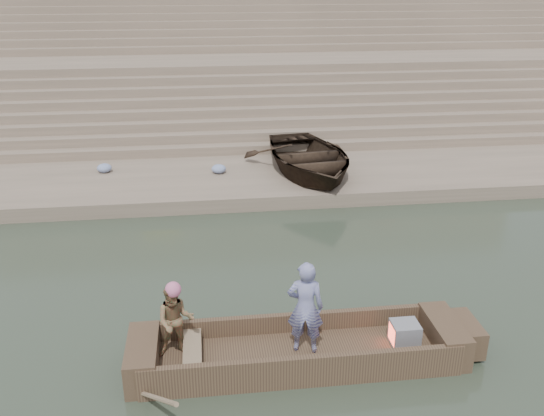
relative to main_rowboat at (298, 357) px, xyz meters
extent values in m
plane|color=#2C3729|center=(1.95, 0.68, -0.11)|extent=(120.00, 120.00, 0.00)
cube|color=gray|center=(1.95, 8.68, 0.09)|extent=(32.00, 4.00, 0.40)
cube|color=gray|center=(1.95, 16.18, 1.29)|extent=(32.00, 3.00, 2.80)
cube|color=gray|center=(1.95, 23.18, 2.49)|extent=(32.00, 3.00, 5.20)
cube|color=gray|center=(1.95, 10.93, 0.24)|extent=(32.00, 0.50, 0.70)
cube|color=gray|center=(1.95, 11.43, 0.39)|extent=(32.00, 0.50, 1.00)
cube|color=gray|center=(1.95, 11.93, 0.54)|extent=(32.00, 0.50, 1.30)
cube|color=gray|center=(1.95, 12.43, 0.69)|extent=(32.00, 0.50, 1.60)
cube|color=gray|center=(1.95, 12.93, 0.84)|extent=(32.00, 0.50, 1.90)
cube|color=gray|center=(1.95, 13.43, 0.99)|extent=(32.00, 0.50, 2.20)
cube|color=gray|center=(1.95, 13.93, 1.14)|extent=(32.00, 0.50, 2.50)
cube|color=gray|center=(1.95, 14.43, 1.29)|extent=(32.00, 0.50, 2.80)
cube|color=gray|center=(1.95, 17.93, 1.44)|extent=(32.00, 0.50, 3.10)
cube|color=gray|center=(1.95, 18.43, 1.59)|extent=(32.00, 0.50, 3.40)
cube|color=gray|center=(1.95, 18.93, 1.74)|extent=(32.00, 0.50, 3.70)
cube|color=gray|center=(1.95, 19.43, 1.89)|extent=(32.00, 0.50, 4.00)
cube|color=gray|center=(1.95, 19.93, 2.04)|extent=(32.00, 0.50, 4.30)
cube|color=gray|center=(1.95, 20.43, 2.19)|extent=(32.00, 0.50, 4.60)
cube|color=gray|center=(1.95, 20.93, 2.34)|extent=(32.00, 0.50, 4.90)
cube|color=gray|center=(1.95, 21.43, 2.49)|extent=(32.00, 0.50, 5.20)
cube|color=brown|center=(0.00, 0.00, 0.00)|extent=(5.00, 1.30, 0.22)
cube|color=brown|center=(0.00, -0.62, 0.17)|extent=(5.20, 0.12, 0.56)
cube|color=brown|center=(0.00, 0.62, 0.17)|extent=(5.20, 0.12, 0.56)
cube|color=brown|center=(-2.55, 0.00, 0.19)|extent=(0.50, 1.30, 0.60)
cube|color=brown|center=(2.55, 0.00, 0.19)|extent=(0.50, 1.30, 0.60)
cube|color=brown|center=(2.95, 0.00, 0.21)|extent=(0.35, 0.90, 0.50)
cube|color=#937A5B|center=(-1.75, 0.00, 0.29)|extent=(0.30, 1.20, 0.08)
cylinder|color=#937A5B|center=(-2.40, -0.90, 0.19)|extent=(1.03, 2.10, 1.36)
sphere|color=#D2688F|center=(-2.00, 0.18, 1.34)|extent=(0.26, 0.26, 0.26)
imported|color=navy|center=(0.12, 0.04, 0.93)|extent=(0.67, 0.51, 1.64)
imported|color=#2A7E46|center=(-2.00, 0.18, 0.75)|extent=(0.63, 0.49, 1.29)
cube|color=slate|center=(1.84, 0.00, 0.31)|extent=(0.46, 0.42, 0.40)
cube|color=#E5593F|center=(1.63, 0.00, 0.31)|extent=(0.04, 0.34, 0.32)
imported|color=#2D2116|center=(1.76, 8.60, 0.78)|extent=(3.93, 5.10, 0.98)
ellipsoid|color=#3F5999|center=(2.63, 8.64, 0.42)|extent=(0.44, 0.44, 0.26)
ellipsoid|color=#3F5999|center=(-0.95, 8.93, 0.42)|extent=(0.44, 0.44, 0.26)
ellipsoid|color=#3F5999|center=(-4.41, 9.44, 0.42)|extent=(0.44, 0.44, 0.26)
camera|label=1|loc=(-1.45, -8.08, 6.06)|focal=38.80mm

